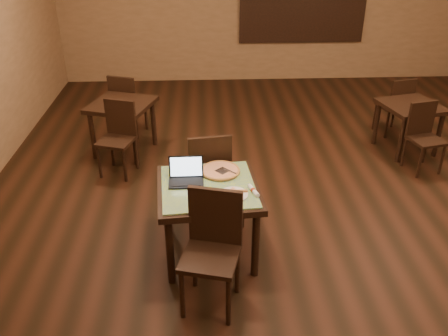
{
  "coord_description": "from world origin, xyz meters",
  "views": [
    {
      "loc": [
        -1.38,
        -4.02,
        2.99
      ],
      "look_at": [
        -1.19,
        -0.16,
        0.85
      ],
      "focal_mm": 38.0,
      "sensor_mm": 36.0,
      "label": 1
    }
  ],
  "objects_px": {
    "chair_main_far": "(209,171)",
    "other_table_a_chair_far": "(397,103)",
    "other_table_a": "(410,112)",
    "other_table_b_chair_near": "(118,133)",
    "pizza_pan": "(220,172)",
    "other_table_b": "(122,111)",
    "laptop": "(186,175)",
    "chair_main_near": "(213,243)",
    "other_table_a_chair_near": "(424,133)",
    "tiled_table": "(208,195)",
    "other_table_b_chair_far": "(126,102)"
  },
  "relations": [
    {
      "from": "other_table_a_chair_near",
      "to": "other_table_a_chair_far",
      "type": "distance_m",
      "value": 1.03
    },
    {
      "from": "tiled_table",
      "to": "chair_main_near",
      "type": "height_order",
      "value": "chair_main_near"
    },
    {
      "from": "tiled_table",
      "to": "other_table_b_chair_near",
      "type": "height_order",
      "value": "other_table_b_chair_near"
    },
    {
      "from": "chair_main_far",
      "to": "other_table_a_chair_near",
      "type": "distance_m",
      "value": 2.91
    },
    {
      "from": "other_table_a_chair_far",
      "to": "other_table_b_chair_near",
      "type": "relative_size",
      "value": 0.95
    },
    {
      "from": "other_table_a",
      "to": "other_table_b_chair_near",
      "type": "xyz_separation_m",
      "value": [
        -3.85,
        -0.41,
        -0.04
      ]
    },
    {
      "from": "laptop",
      "to": "other_table_a_chair_near",
      "type": "relative_size",
      "value": 0.37
    },
    {
      "from": "tiled_table",
      "to": "other_table_a_chair_far",
      "type": "bearing_deg",
      "value": 38.73
    },
    {
      "from": "other_table_a",
      "to": "other_table_b_chair_far",
      "type": "height_order",
      "value": "other_table_b_chair_far"
    },
    {
      "from": "chair_main_far",
      "to": "other_table_b",
      "type": "distance_m",
      "value": 2.0
    },
    {
      "from": "tiled_table",
      "to": "other_table_a_chair_near",
      "type": "relative_size",
      "value": 1.13
    },
    {
      "from": "tiled_table",
      "to": "other_table_b_chair_far",
      "type": "distance_m",
      "value": 3.03
    },
    {
      "from": "laptop",
      "to": "other_table_a_chair_far",
      "type": "relative_size",
      "value": 0.37
    },
    {
      "from": "chair_main_near",
      "to": "pizza_pan",
      "type": "distance_m",
      "value": 0.88
    },
    {
      "from": "tiled_table",
      "to": "other_table_a",
      "type": "xyz_separation_m",
      "value": [
        2.76,
        2.13,
        -0.1
      ]
    },
    {
      "from": "other_table_b_chair_far",
      "to": "chair_main_far",
      "type": "bearing_deg",
      "value": 135.95
    },
    {
      "from": "tiled_table",
      "to": "other_table_a_chair_near",
      "type": "height_order",
      "value": "other_table_a_chair_near"
    },
    {
      "from": "chair_main_near",
      "to": "laptop",
      "type": "distance_m",
      "value": 0.78
    },
    {
      "from": "tiled_table",
      "to": "chair_main_near",
      "type": "relative_size",
      "value": 0.96
    },
    {
      "from": "chair_main_far",
      "to": "other_table_a_chair_far",
      "type": "height_order",
      "value": "chair_main_far"
    },
    {
      "from": "tiled_table",
      "to": "other_table_a_chair_near",
      "type": "distance_m",
      "value": 3.18
    },
    {
      "from": "chair_main_far",
      "to": "laptop",
      "type": "xyz_separation_m",
      "value": [
        -0.21,
        -0.51,
        0.25
      ]
    },
    {
      "from": "chair_main_near",
      "to": "other_table_a_chair_near",
      "type": "bearing_deg",
      "value": 54.03
    },
    {
      "from": "chair_main_far",
      "to": "other_table_a",
      "type": "relative_size",
      "value": 1.16
    },
    {
      "from": "laptop",
      "to": "other_table_b_chair_far",
      "type": "distance_m",
      "value": 2.88
    },
    {
      "from": "chair_main_near",
      "to": "other_table_b_chair_far",
      "type": "bearing_deg",
      "value": 123.53
    },
    {
      "from": "chair_main_near",
      "to": "pizza_pan",
      "type": "relative_size",
      "value": 3.02
    },
    {
      "from": "pizza_pan",
      "to": "other_table_a_chair_far",
      "type": "relative_size",
      "value": 0.39
    },
    {
      "from": "pizza_pan",
      "to": "other_table_b",
      "type": "height_order",
      "value": "pizza_pan"
    },
    {
      "from": "tiled_table",
      "to": "other_table_a",
      "type": "relative_size",
      "value": 1.14
    },
    {
      "from": "pizza_pan",
      "to": "other_table_a_chair_near",
      "type": "height_order",
      "value": "other_table_a_chair_near"
    },
    {
      "from": "tiled_table",
      "to": "other_table_a_chair_far",
      "type": "xyz_separation_m",
      "value": [
        2.78,
        2.64,
        -0.17
      ]
    },
    {
      "from": "laptop",
      "to": "other_table_a",
      "type": "xyz_separation_m",
      "value": [
        2.96,
        2.02,
        -0.26
      ]
    },
    {
      "from": "other_table_b_chair_near",
      "to": "other_table_b_chair_far",
      "type": "distance_m",
      "value": 1.09
    },
    {
      "from": "other_table_a_chair_far",
      "to": "other_table_a",
      "type": "bearing_deg",
      "value": 74.33
    },
    {
      "from": "tiled_table",
      "to": "pizza_pan",
      "type": "bearing_deg",
      "value": 58.63
    },
    {
      "from": "other_table_a_chair_near",
      "to": "other_table_a_chair_far",
      "type": "height_order",
      "value": "same"
    },
    {
      "from": "other_table_a",
      "to": "other_table_b_chair_near",
      "type": "height_order",
      "value": "other_table_b_chair_near"
    },
    {
      "from": "other_table_b_chair_near",
      "to": "tiled_table",
      "type": "bearing_deg",
      "value": -39.42
    },
    {
      "from": "chair_main_far",
      "to": "pizza_pan",
      "type": "relative_size",
      "value": 2.97
    },
    {
      "from": "other_table_b_chair_near",
      "to": "chair_main_near",
      "type": "bearing_deg",
      "value": -46.29
    },
    {
      "from": "other_table_a_chair_near",
      "to": "other_table_b_chair_near",
      "type": "height_order",
      "value": "other_table_b_chair_near"
    },
    {
      "from": "laptop",
      "to": "other_table_b_chair_near",
      "type": "distance_m",
      "value": 1.87
    },
    {
      "from": "other_table_a_chair_far",
      "to": "other_table_b",
      "type": "height_order",
      "value": "other_table_a_chair_far"
    },
    {
      "from": "tiled_table",
      "to": "other_table_b_chair_far",
      "type": "bearing_deg",
      "value": 107.34
    },
    {
      "from": "pizza_pan",
      "to": "other_table_a_chair_far",
      "type": "bearing_deg",
      "value": 42.07
    },
    {
      "from": "chair_main_far",
      "to": "other_table_b_chair_near",
      "type": "xyz_separation_m",
      "value": [
        -1.1,
        1.11,
        -0.05
      ]
    },
    {
      "from": "other_table_b_chair_near",
      "to": "other_table_b_chair_far",
      "type": "xyz_separation_m",
      "value": [
        -0.05,
        1.09,
        0.0
      ]
    },
    {
      "from": "chair_main_far",
      "to": "other_table_b_chair_near",
      "type": "bearing_deg",
      "value": -53.53
    },
    {
      "from": "tiled_table",
      "to": "other_table_b_chair_near",
      "type": "bearing_deg",
      "value": 117.6
    }
  ]
}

